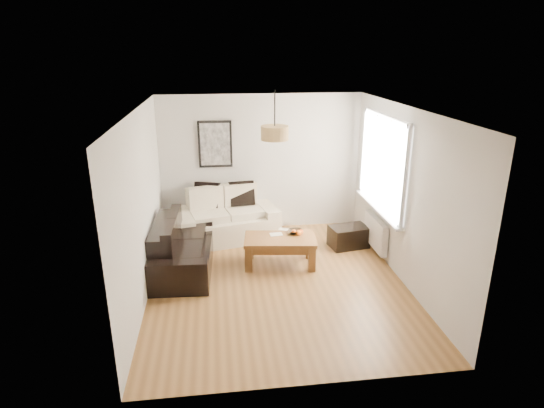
{
  "coord_description": "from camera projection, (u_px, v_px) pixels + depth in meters",
  "views": [
    {
      "loc": [
        -0.85,
        -6.03,
        3.37
      ],
      "look_at": [
        0.0,
        0.6,
        1.05
      ],
      "focal_mm": 29.64,
      "sensor_mm": 36.0,
      "label": 1
    }
  ],
  "objects": [
    {
      "name": "ceiling",
      "position": [
        278.0,
        109.0,
        6.0
      ],
      "size": [
        3.8,
        4.5,
        0.0
      ],
      "primitive_type": null,
      "color": "white",
      "rests_on": "floor"
    },
    {
      "name": "wall_left",
      "position": [
        141.0,
        207.0,
        6.2
      ],
      "size": [
        0.04,
        4.5,
        2.6
      ],
      "primitive_type": null,
      "color": "silver",
      "rests_on": "floor"
    },
    {
      "name": "wall_right",
      "position": [
        404.0,
        196.0,
        6.66
      ],
      "size": [
        0.04,
        4.5,
        2.6
      ],
      "primitive_type": null,
      "color": "silver",
      "rests_on": "floor"
    },
    {
      "name": "fruit_bowl",
      "position": [
        296.0,
        232.0,
        7.43
      ],
      "size": [
        0.23,
        0.23,
        0.06
      ],
      "primitive_type": "imported",
      "rotation": [
        0.0,
        0.0,
        -0.01
      ],
      "color": "black",
      "rests_on": "coffee_table"
    },
    {
      "name": "wall_back",
      "position": [
        261.0,
        163.0,
        8.54
      ],
      "size": [
        3.8,
        0.04,
        2.6
      ],
      "primitive_type": null,
      "color": "silver",
      "rests_on": "floor"
    },
    {
      "name": "orange_c",
      "position": [
        294.0,
        232.0,
        7.39
      ],
      "size": [
        0.1,
        0.1,
        0.08
      ],
      "primitive_type": "sphere",
      "rotation": [
        0.0,
        0.0,
        0.3
      ],
      "color": "orange",
      "rests_on": "fruit_bowl"
    },
    {
      "name": "wall_front",
      "position": [
        310.0,
        276.0,
        4.32
      ],
      "size": [
        3.8,
        0.04,
        2.6
      ],
      "primitive_type": null,
      "color": "silver",
      "rests_on": "floor"
    },
    {
      "name": "window_bay",
      "position": [
        384.0,
        163.0,
        7.31
      ],
      "size": [
        0.14,
        1.9,
        1.6
      ],
      "primitive_type": null,
      "color": "white",
      "rests_on": "wall_right"
    },
    {
      "name": "ottoman",
      "position": [
        349.0,
        237.0,
        8.02
      ],
      "size": [
        0.73,
        0.53,
        0.38
      ],
      "primitive_type": "cube",
      "rotation": [
        0.0,
        0.0,
        0.17
      ],
      "color": "black",
      "rests_on": "floor"
    },
    {
      "name": "sofa_leather",
      "position": [
        183.0,
        246.0,
        7.14
      ],
      "size": [
        0.97,
        1.86,
        0.79
      ],
      "primitive_type": null,
      "rotation": [
        0.0,
        0.0,
        1.52
      ],
      "color": "black",
      "rests_on": "floor"
    },
    {
      "name": "loveseat_cream",
      "position": [
        226.0,
        215.0,
        8.29
      ],
      "size": [
        2.0,
        1.37,
        0.91
      ],
      "primitive_type": null,
      "rotation": [
        0.0,
        0.0,
        0.22
      ],
      "color": "beige",
      "rests_on": "floor"
    },
    {
      "name": "poster",
      "position": [
        215.0,
        144.0,
        8.28
      ],
      "size": [
        0.62,
        0.04,
        0.87
      ],
      "primitive_type": null,
      "color": "black",
      "rests_on": "wall_back"
    },
    {
      "name": "orange_b",
      "position": [
        301.0,
        232.0,
        7.4
      ],
      "size": [
        0.08,
        0.08,
        0.07
      ],
      "primitive_type": "sphere",
      "rotation": [
        0.0,
        0.0,
        -0.14
      ],
      "color": "#E64E13",
      "rests_on": "fruit_bowl"
    },
    {
      "name": "cushion_right",
      "position": [
        242.0,
        193.0,
        8.42
      ],
      "size": [
        0.48,
        0.2,
        0.46
      ],
      "primitive_type": "cube",
      "rotation": [
        0.0,
        0.0,
        0.14
      ],
      "color": "black",
      "rests_on": "loveseat_cream"
    },
    {
      "name": "floor",
      "position": [
        277.0,
        282.0,
        6.86
      ],
      "size": [
        4.5,
        4.5,
        0.0
      ],
      "primitive_type": "plane",
      "color": "brown",
      "rests_on": "ground"
    },
    {
      "name": "coffee_table",
      "position": [
        280.0,
        251.0,
        7.34
      ],
      "size": [
        1.22,
        0.77,
        0.47
      ],
      "primitive_type": null,
      "rotation": [
        0.0,
        0.0,
        -0.12
      ],
      "color": "brown",
      "rests_on": "floor"
    },
    {
      "name": "orange_a",
      "position": [
        299.0,
        233.0,
        7.36
      ],
      "size": [
        0.09,
        0.09,
        0.09
      ],
      "primitive_type": "sphere",
      "rotation": [
        0.0,
        0.0,
        -0.02
      ],
      "color": "orange",
      "rests_on": "fruit_bowl"
    },
    {
      "name": "cushion_left",
      "position": [
        207.0,
        195.0,
        8.35
      ],
      "size": [
        0.49,
        0.28,
        0.47
      ],
      "primitive_type": "cube",
      "rotation": [
        0.0,
        0.0,
        -0.32
      ],
      "color": "black",
      "rests_on": "loveseat_cream"
    },
    {
      "name": "pendant_shade",
      "position": [
        275.0,
        133.0,
        6.41
      ],
      "size": [
        0.4,
        0.4,
        0.2
      ],
      "primitive_type": "cylinder",
      "color": "tan",
      "rests_on": "ceiling"
    },
    {
      "name": "papers",
      "position": [
        276.0,
        234.0,
        7.39
      ],
      "size": [
        0.21,
        0.16,
        0.01
      ],
      "primitive_type": "cube",
      "rotation": [
        0.0,
        0.0,
        0.08
      ],
      "color": "beige",
      "rests_on": "coffee_table"
    },
    {
      "name": "radiator",
      "position": [
        375.0,
        233.0,
        7.7
      ],
      "size": [
        0.1,
        0.9,
        0.52
      ],
      "primitive_type": "cube",
      "color": "white",
      "rests_on": "wall_right"
    }
  ]
}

